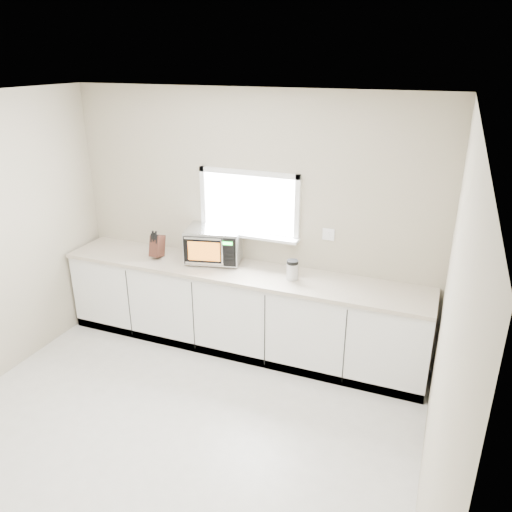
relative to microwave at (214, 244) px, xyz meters
The scene contains 8 objects.
ground 2.16m from the microwave, 79.45° to the right, with size 4.00×4.00×0.00m, color beige.
back_wall 0.46m from the microwave, 26.73° to the left, with size 4.00×0.17×2.70m.
cabinets 0.76m from the microwave, 20.20° to the right, with size 3.92×0.60×0.88m, color white.
countertop 0.42m from the microwave, 21.67° to the right, with size 3.92×0.64×0.04m, color #B7A897.
microwave is the anchor object (origin of this frame).
knife_block 0.64m from the microwave, 166.76° to the right, with size 0.12×0.23×0.32m.
cutting_board 0.32m from the microwave, 158.92° to the left, with size 0.29×0.29×0.02m, color #A97841.
coffee_grinder 0.94m from the microwave, ahead, with size 0.15×0.15×0.20m.
Camera 1 is at (1.91, -2.63, 2.99)m, focal length 35.00 mm.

